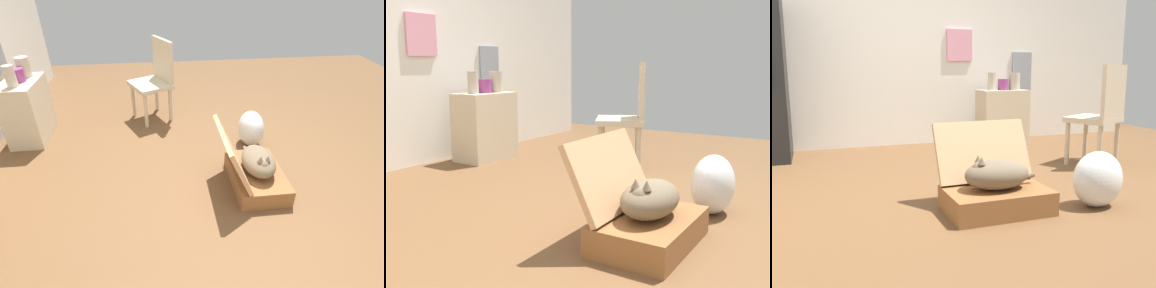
# 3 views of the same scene
# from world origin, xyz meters

# --- Properties ---
(ground_plane) EXTENTS (7.68, 7.68, 0.00)m
(ground_plane) POSITION_xyz_m (0.00, 0.00, 0.00)
(ground_plane) COLOR brown
(ground_plane) RESTS_ON ground
(wall_back) EXTENTS (6.40, 0.15, 2.60)m
(wall_back) POSITION_xyz_m (0.00, 2.26, 1.30)
(wall_back) COLOR silver
(wall_back) RESTS_ON ground
(suitcase_base) EXTENTS (0.68, 0.44, 0.16)m
(suitcase_base) POSITION_xyz_m (-0.03, -0.41, 0.08)
(suitcase_base) COLOR brown
(suitcase_base) RESTS_ON ground
(suitcase_lid) EXTENTS (0.68, 0.23, 0.41)m
(suitcase_lid) POSITION_xyz_m (-0.03, -0.17, 0.36)
(suitcase_lid) COLOR tan
(suitcase_lid) RESTS_ON suitcase_base
(cat) EXTENTS (0.52, 0.28, 0.23)m
(cat) POSITION_xyz_m (-0.03, -0.41, 0.26)
(cat) COLOR brown
(cat) RESTS_ON suitcase_base
(plastic_bag_white) EXTENTS (0.36, 0.27, 0.38)m
(plastic_bag_white) POSITION_xyz_m (0.66, -0.55, 0.19)
(plastic_bag_white) COLOR silver
(plastic_bag_white) RESTS_ON ground
(side_table) EXTENTS (0.59, 0.35, 0.67)m
(side_table) POSITION_xyz_m (1.09, 1.85, 0.34)
(side_table) COLOR beige
(side_table) RESTS_ON ground
(vase_tall) EXTENTS (0.10, 0.10, 0.21)m
(vase_tall) POSITION_xyz_m (0.94, 1.85, 0.78)
(vase_tall) COLOR #B7AD99
(vase_tall) RESTS_ON side_table
(vase_short) EXTENTS (0.13, 0.13, 0.21)m
(vase_short) POSITION_xyz_m (1.23, 1.82, 0.78)
(vase_short) COLOR #B7AD99
(vase_short) RESTS_ON side_table
(vase_round) EXTENTS (0.13, 0.13, 0.14)m
(vase_round) POSITION_xyz_m (1.09, 1.84, 0.74)
(vase_round) COLOR #8C387A
(vase_round) RESTS_ON side_table
(chair) EXTENTS (0.60, 0.58, 0.97)m
(chair) POSITION_xyz_m (1.46, 0.44, 0.52)
(chair) COLOR beige
(chair) RESTS_ON ground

